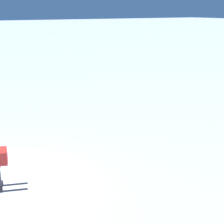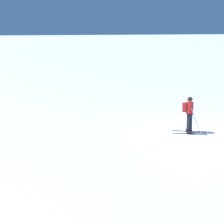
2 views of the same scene
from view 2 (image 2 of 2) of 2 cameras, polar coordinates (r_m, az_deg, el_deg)
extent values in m
plane|color=white|center=(15.05, 14.49, -4.15)|extent=(300.00, 300.00, 0.00)
cube|color=black|center=(15.20, 13.98, -3.89)|extent=(0.61, 1.55, 0.01)
cube|color=black|center=(15.54, 13.86, -3.45)|extent=(0.61, 1.55, 0.01)
cube|color=black|center=(15.18, 13.99, -3.66)|extent=(0.22, 0.31, 0.12)
cube|color=black|center=(15.52, 13.87, -3.22)|extent=(0.22, 0.31, 0.12)
cylinder|color=black|center=(15.40, 13.97, -1.80)|extent=(0.58, 0.41, 0.80)
cylinder|color=red|center=(15.47, 14.04, 0.69)|extent=(0.61, 0.49, 0.68)
sphere|color=tan|center=(15.52, 14.08, 2.17)|extent=(0.33, 0.29, 0.28)
sphere|color=black|center=(15.52, 14.08, 2.27)|extent=(0.38, 0.34, 0.32)
cube|color=#AD231E|center=(15.44, 13.08, 0.84)|extent=(0.46, 0.31, 0.51)
cylinder|color=#B7B7BC|center=(15.03, 15.27, -1.91)|extent=(0.99, 0.23, 1.17)
cylinder|color=#B7B7BC|center=(15.85, 14.91, -1.28)|extent=(0.19, 0.50, 1.01)
camera|label=1|loc=(24.27, 10.20, 14.99)|focal=60.00mm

